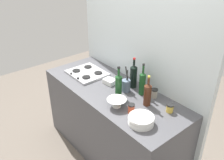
# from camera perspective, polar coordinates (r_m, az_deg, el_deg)

# --- Properties ---
(ground_plane) EXTENTS (6.00, 6.00, 0.00)m
(ground_plane) POSITION_cam_1_polar(r_m,az_deg,el_deg) (3.19, 0.00, -16.31)
(ground_plane) COLOR #6B6056
(ground_plane) RESTS_ON ground
(counter_block) EXTENTS (1.80, 0.70, 0.90)m
(counter_block) POSITION_cam_1_polar(r_m,az_deg,el_deg) (2.89, 0.00, -9.98)
(counter_block) COLOR #4C4C51
(counter_block) RESTS_ON ground
(backsplash_panel) EXTENTS (1.90, 0.06, 2.38)m
(backsplash_panel) POSITION_cam_1_polar(r_m,az_deg,el_deg) (2.73, 6.23, 5.61)
(backsplash_panel) COLOR silver
(backsplash_panel) RESTS_ON ground
(stovetop_hob) EXTENTS (0.44, 0.39, 0.04)m
(stovetop_hob) POSITION_cam_1_polar(r_m,az_deg,el_deg) (2.97, -5.92, 1.69)
(stovetop_hob) COLOR #B2B2B7
(stovetop_hob) RESTS_ON counter_block
(plate_stack) EXTENTS (0.23, 0.23, 0.08)m
(plate_stack) POSITION_cam_1_polar(r_m,az_deg,el_deg) (2.14, 6.92, -9.42)
(plate_stack) COLOR white
(plate_stack) RESTS_ON counter_block
(wine_bottle_leftmost) EXTENTS (0.07, 0.07, 0.35)m
(wine_bottle_leftmost) POSITION_cam_1_polar(r_m,az_deg,el_deg) (2.51, 7.21, -0.68)
(wine_bottle_leftmost) COLOR #19471E
(wine_bottle_leftmost) RESTS_ON counter_block
(wine_bottle_mid_left) EXTENTS (0.07, 0.07, 0.32)m
(wine_bottle_mid_left) POSITION_cam_1_polar(r_m,az_deg,el_deg) (2.34, 8.42, -3.28)
(wine_bottle_mid_left) COLOR #472314
(wine_bottle_mid_left) RESTS_ON counter_block
(wine_bottle_mid_right) EXTENTS (0.08, 0.08, 0.35)m
(wine_bottle_mid_right) POSITION_cam_1_polar(r_m,az_deg,el_deg) (2.63, 5.11, 0.99)
(wine_bottle_mid_right) COLOR black
(wine_bottle_mid_right) RESTS_ON counter_block
(wine_bottle_rightmost) EXTENTS (0.07, 0.07, 0.34)m
(wine_bottle_rightmost) POSITION_cam_1_polar(r_m,az_deg,el_deg) (2.46, 1.56, -1.16)
(wine_bottle_rightmost) COLOR #19471E
(wine_bottle_rightmost) RESTS_ON counter_block
(mixing_bowl) EXTENTS (0.19, 0.19, 0.08)m
(mixing_bowl) POSITION_cam_1_polar(r_m,az_deg,el_deg) (2.34, 1.11, -5.35)
(mixing_bowl) COLOR white
(mixing_bowl) RESTS_ON counter_block
(butter_dish) EXTENTS (0.15, 0.13, 0.05)m
(butter_dish) POSITION_cam_1_polar(r_m,az_deg,el_deg) (2.74, -0.56, -0.32)
(butter_dish) COLOR white
(butter_dish) RESTS_ON counter_block
(utensil_crock) EXTENTS (0.09, 0.09, 0.28)m
(utensil_crock) POSITION_cam_1_polar(r_m,az_deg,el_deg) (2.58, 3.37, -1.23)
(utensil_crock) COLOR slate
(utensil_crock) RESTS_ON counter_block
(condiment_jar_front) EXTENTS (0.07, 0.07, 0.10)m
(condiment_jar_front) POSITION_cam_1_polar(r_m,az_deg,el_deg) (2.51, 10.00, -3.10)
(condiment_jar_front) COLOR #9E998C
(condiment_jar_front) RESTS_ON counter_block
(condiment_jar_rear) EXTENTS (0.07, 0.07, 0.08)m
(condiment_jar_rear) POSITION_cam_1_polar(r_m,az_deg,el_deg) (2.33, 13.55, -6.47)
(condiment_jar_rear) COLOR gold
(condiment_jar_rear) RESTS_ON counter_block
(condiment_jar_spare) EXTENTS (0.06, 0.06, 0.10)m
(condiment_jar_spare) POSITION_cam_1_polar(r_m,az_deg,el_deg) (2.25, 4.60, -6.79)
(condiment_jar_spare) COLOR #C64C2D
(condiment_jar_spare) RESTS_ON counter_block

